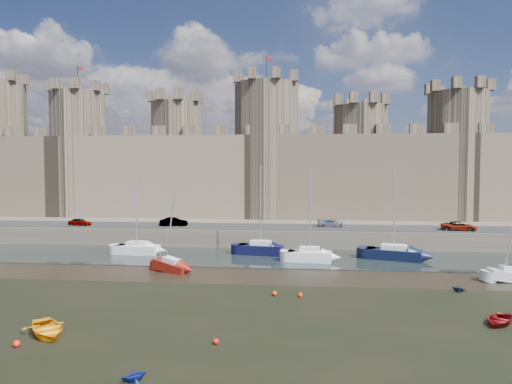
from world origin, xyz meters
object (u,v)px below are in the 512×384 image
(sailboat_0, at_px, (137,248))
(sailboat_2, at_px, (309,255))
(dinghy_1, at_px, (134,375))
(car_0, at_px, (80,222))
(car_1, at_px, (174,222))
(car_2, at_px, (332,223))
(sailboat_5, at_px, (511,275))
(sailboat_3, at_px, (394,253))
(car_3, at_px, (459,226))
(sailboat_1, at_px, (261,248))
(sailboat_4, at_px, (171,265))
(dinghy_0, at_px, (47,330))

(sailboat_0, xyz_separation_m, sailboat_2, (21.76, -2.64, 0.06))
(dinghy_1, bearing_deg, car_0, 1.86)
(car_1, distance_m, car_2, 22.90)
(sailboat_5, bearing_deg, dinghy_1, -143.21)
(car_0, bearing_deg, sailboat_2, -95.40)
(sailboat_0, bearing_deg, sailboat_3, 3.30)
(sailboat_2, bearing_deg, car_3, 32.86)
(car_1, distance_m, sailboat_1, 15.55)
(sailboat_1, relative_size, sailboat_4, 1.20)
(sailboat_4, bearing_deg, car_2, 70.13)
(sailboat_3, xyz_separation_m, dinghy_1, (-19.67, -33.13, -0.51))
(car_3, bearing_deg, dinghy_1, 156.18)
(sailboat_3, xyz_separation_m, sailboat_4, (-24.78, -8.55, -0.15))
(car_0, height_order, sailboat_2, sailboat_2)
(car_2, height_order, dinghy_1, car_2)
(sailboat_0, bearing_deg, sailboat_5, -9.47)
(car_1, xyz_separation_m, car_2, (22.87, 1.15, -0.07))
(sailboat_0, distance_m, sailboat_3, 31.82)
(sailboat_5, xyz_separation_m, dinghy_0, (-36.85, -17.97, -0.26))
(car_2, bearing_deg, sailboat_3, -141.20)
(car_0, distance_m, sailboat_2, 35.02)
(car_0, height_order, sailboat_4, sailboat_4)
(car_1, bearing_deg, sailboat_1, -126.00)
(sailboat_5, bearing_deg, car_3, 84.13)
(car_1, bearing_deg, dinghy_1, -173.36)
(car_1, height_order, sailboat_1, sailboat_1)
(car_0, distance_m, dinghy_0, 39.23)
(car_3, bearing_deg, sailboat_0, 112.49)
(car_0, xyz_separation_m, sailboat_0, (11.55, -7.94, -2.29))
(car_1, xyz_separation_m, sailboat_5, (38.67, -18.64, -2.49))
(car_3, distance_m, sailboat_0, 42.79)
(car_0, height_order, sailboat_5, sailboat_5)
(dinghy_0, bearing_deg, car_2, 19.28)
(car_2, height_order, dinghy_0, car_2)
(sailboat_5, bearing_deg, car_2, 126.02)
(car_2, xyz_separation_m, sailboat_2, (-3.44, -12.49, -2.23))
(dinghy_0, xyz_separation_m, dinghy_1, (8.00, -5.70, -0.06))
(dinghy_0, bearing_deg, sailboat_4, 39.70)
(car_3, xyz_separation_m, sailboat_2, (-20.26, -10.43, -2.28))
(car_3, bearing_deg, sailboat_4, 127.66)
(sailboat_3, xyz_separation_m, dinghy_0, (-27.68, -27.43, -0.45))
(sailboat_1, relative_size, sailboat_2, 1.03)
(sailboat_5, height_order, dinghy_1, sailboat_5)
(car_1, bearing_deg, sailboat_4, -171.53)
(sailboat_0, bearing_deg, car_1, 79.22)
(sailboat_2, distance_m, dinghy_1, 32.43)
(dinghy_0, bearing_deg, car_0, 72.06)
(sailboat_1, distance_m, sailboat_4, 13.33)
(sailboat_0, distance_m, dinghy_0, 28.22)
(car_0, relative_size, car_2, 0.85)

